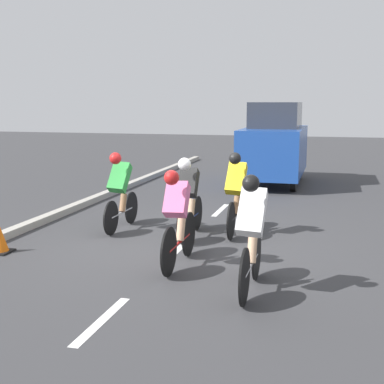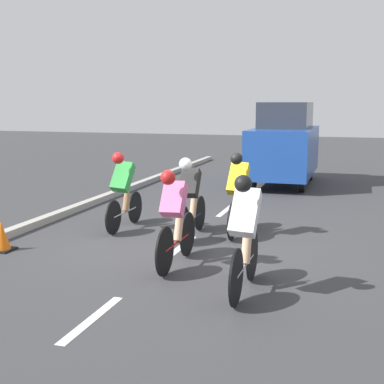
{
  "view_description": "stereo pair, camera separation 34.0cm",
  "coord_description": "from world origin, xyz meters",
  "px_view_note": "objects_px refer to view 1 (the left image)",
  "views": [
    {
      "loc": [
        -2.45,
        8.53,
        2.43
      ],
      "look_at": [
        -0.19,
        0.12,
        0.95
      ],
      "focal_mm": 50.0,
      "sensor_mm": 36.0,
      "label": 1
    },
    {
      "loc": [
        -2.77,
        8.44,
        2.43
      ],
      "look_at": [
        -0.19,
        0.12,
        0.95
      ],
      "focal_mm": 50.0,
      "sensor_mm": 36.0,
      "label": 2
    }
  ],
  "objects_px": {
    "cyclist_white": "(251,232)",
    "cyclist_black": "(189,195)",
    "cyclist_green": "(120,189)",
    "traffic_cone": "(0,238)",
    "support_car": "(274,144)",
    "cyclist_pink": "(177,216)",
    "cyclist_yellow": "(236,192)"
  },
  "relations": [
    {
      "from": "cyclist_green",
      "to": "cyclist_yellow",
      "type": "bearing_deg",
      "value": -174.38
    },
    {
      "from": "cyclist_green",
      "to": "support_car",
      "type": "xyz_separation_m",
      "value": [
        -2.17,
        -6.6,
        0.38
      ]
    },
    {
      "from": "cyclist_white",
      "to": "cyclist_black",
      "type": "xyz_separation_m",
      "value": [
        1.52,
        -2.55,
        -0.03
      ]
    },
    {
      "from": "cyclist_pink",
      "to": "cyclist_black",
      "type": "xyz_separation_m",
      "value": [
        0.3,
        -1.71,
        0.01
      ]
    },
    {
      "from": "cyclist_white",
      "to": "cyclist_yellow",
      "type": "height_order",
      "value": "cyclist_white"
    },
    {
      "from": "cyclist_pink",
      "to": "support_car",
      "type": "bearing_deg",
      "value": -93.06
    },
    {
      "from": "cyclist_white",
      "to": "cyclist_green",
      "type": "distance_m",
      "value": 4.03
    },
    {
      "from": "cyclist_green",
      "to": "support_car",
      "type": "height_order",
      "value": "support_car"
    },
    {
      "from": "cyclist_white",
      "to": "traffic_cone",
      "type": "bearing_deg",
      "value": -10.79
    },
    {
      "from": "cyclist_white",
      "to": "support_car",
      "type": "relative_size",
      "value": 0.44
    },
    {
      "from": "cyclist_green",
      "to": "support_car",
      "type": "relative_size",
      "value": 0.43
    },
    {
      "from": "cyclist_green",
      "to": "support_car",
      "type": "bearing_deg",
      "value": -108.16
    },
    {
      "from": "cyclist_green",
      "to": "cyclist_black",
      "type": "bearing_deg",
      "value": 171.06
    },
    {
      "from": "cyclist_pink",
      "to": "traffic_cone",
      "type": "distance_m",
      "value": 3.05
    },
    {
      "from": "cyclist_green",
      "to": "cyclist_black",
      "type": "relative_size",
      "value": 0.98
    },
    {
      "from": "cyclist_yellow",
      "to": "traffic_cone",
      "type": "xyz_separation_m",
      "value": [
        3.48,
        2.18,
        -0.57
      ]
    },
    {
      "from": "cyclist_green",
      "to": "cyclist_pink",
      "type": "xyz_separation_m",
      "value": [
        -1.71,
        1.93,
        -0.03
      ]
    },
    {
      "from": "traffic_cone",
      "to": "cyclist_yellow",
      "type": "bearing_deg",
      "value": -148.0
    },
    {
      "from": "cyclist_green",
      "to": "cyclist_yellow",
      "type": "distance_m",
      "value": 2.2
    },
    {
      "from": "cyclist_white",
      "to": "cyclist_black",
      "type": "bearing_deg",
      "value": -59.2
    },
    {
      "from": "cyclist_pink",
      "to": "cyclist_black",
      "type": "relative_size",
      "value": 1.04
    },
    {
      "from": "cyclist_white",
      "to": "cyclist_yellow",
      "type": "distance_m",
      "value": 3.07
    },
    {
      "from": "cyclist_pink",
      "to": "cyclist_yellow",
      "type": "distance_m",
      "value": 2.2
    },
    {
      "from": "cyclist_yellow",
      "to": "support_car",
      "type": "relative_size",
      "value": 0.43
    },
    {
      "from": "cyclist_pink",
      "to": "traffic_cone",
      "type": "height_order",
      "value": "cyclist_pink"
    },
    {
      "from": "cyclist_green",
      "to": "cyclist_pink",
      "type": "bearing_deg",
      "value": 131.47
    },
    {
      "from": "cyclist_white",
      "to": "cyclist_green",
      "type": "relative_size",
      "value": 1.04
    },
    {
      "from": "traffic_cone",
      "to": "cyclist_white",
      "type": "bearing_deg",
      "value": 169.21
    },
    {
      "from": "cyclist_white",
      "to": "support_car",
      "type": "height_order",
      "value": "support_car"
    },
    {
      "from": "cyclist_green",
      "to": "cyclist_pink",
      "type": "relative_size",
      "value": 0.94
    },
    {
      "from": "cyclist_white",
      "to": "cyclist_pink",
      "type": "relative_size",
      "value": 0.98
    },
    {
      "from": "cyclist_yellow",
      "to": "traffic_cone",
      "type": "bearing_deg",
      "value": 32.0
    }
  ]
}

